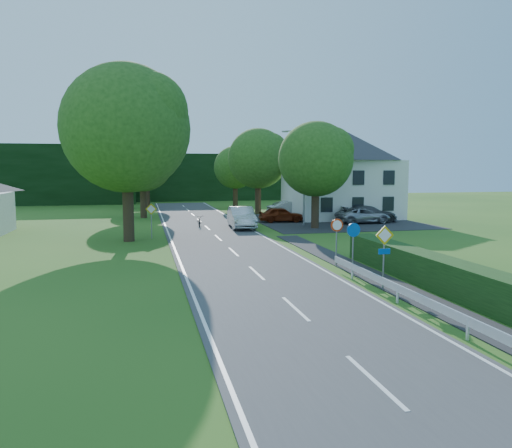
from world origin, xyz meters
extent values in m
plane|color=#265418|center=(0.00, 0.00, 0.00)|extent=(160.00, 160.00, 0.00)
cube|color=#3F3E41|center=(0.00, 20.00, 0.02)|extent=(7.00, 80.00, 0.04)
cube|color=#272629|center=(4.95, 2.00, 0.02)|extent=(1.50, 44.00, 0.04)
cube|color=#272629|center=(12.00, 33.00, 0.02)|extent=(14.00, 16.00, 0.04)
cube|color=white|center=(-3.25, 20.00, 0.04)|extent=(0.12, 80.00, 0.01)
cube|color=white|center=(3.25, 20.00, 0.04)|extent=(0.12, 80.00, 0.01)
cube|color=black|center=(8.00, 66.00, 3.50)|extent=(30.00, 5.00, 7.00)
cube|color=silver|center=(14.00, 36.00, 2.80)|extent=(10.00, 8.00, 5.60)
pyramid|color=#29292E|center=(14.00, 36.00, 7.10)|extent=(10.60, 8.40, 3.00)
cylinder|color=gray|center=(8.20, 30.00, 4.00)|extent=(0.16, 0.16, 8.00)
cylinder|color=gray|center=(7.40, 30.00, 7.90)|extent=(1.70, 0.10, 0.10)
cube|color=gray|center=(6.50, 30.00, 7.85)|extent=(0.50, 0.18, 0.12)
cylinder|color=gray|center=(4.30, 8.00, 1.20)|extent=(0.07, 0.07, 2.40)
cube|color=gold|center=(4.30, 7.97, 2.20)|extent=(0.78, 0.04, 0.78)
cube|color=white|center=(4.30, 7.97, 2.20)|extent=(0.57, 0.05, 0.57)
cube|color=#0B4FAE|center=(4.30, 7.97, 1.55)|extent=(0.50, 0.04, 0.22)
cylinder|color=gray|center=(4.30, 11.00, 1.10)|extent=(0.07, 0.07, 2.20)
cylinder|color=#0B4FAE|center=(4.30, 10.97, 2.05)|extent=(0.64, 0.04, 0.64)
cylinder|color=gray|center=(4.30, 13.00, 1.10)|extent=(0.07, 0.07, 2.20)
cylinder|color=red|center=(4.30, 12.97, 2.05)|extent=(0.64, 0.04, 0.64)
cylinder|color=white|center=(4.30, 12.95, 2.05)|extent=(0.48, 0.04, 0.48)
cylinder|color=gray|center=(-4.50, 25.00, 1.10)|extent=(0.07, 0.07, 2.20)
cube|color=gold|center=(-4.50, 24.97, 2.05)|extent=(0.78, 0.04, 0.78)
cube|color=white|center=(-4.50, 24.97, 2.05)|extent=(0.57, 0.05, 0.57)
imported|color=silver|center=(2.70, 29.27, 0.89)|extent=(2.07, 5.27, 1.71)
imported|color=black|center=(-0.50, 31.16, 0.50)|extent=(0.72, 1.80, 0.93)
imported|color=maroon|center=(7.04, 33.00, 0.71)|extent=(4.03, 1.84, 1.34)
imported|color=#A4A4A8|center=(9.28, 37.00, 0.83)|extent=(4.98, 2.25, 1.59)
imported|color=#45464A|center=(14.80, 31.33, 0.77)|extent=(5.25, 2.60, 1.47)
imported|color=#A5A4AB|center=(13.86, 30.49, 0.71)|extent=(4.87, 2.35, 1.34)
imported|color=red|center=(11.56, 34.10, 1.09)|extent=(2.71, 2.75, 2.10)
camera|label=1|loc=(-5.02, -10.01, 4.84)|focal=35.00mm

